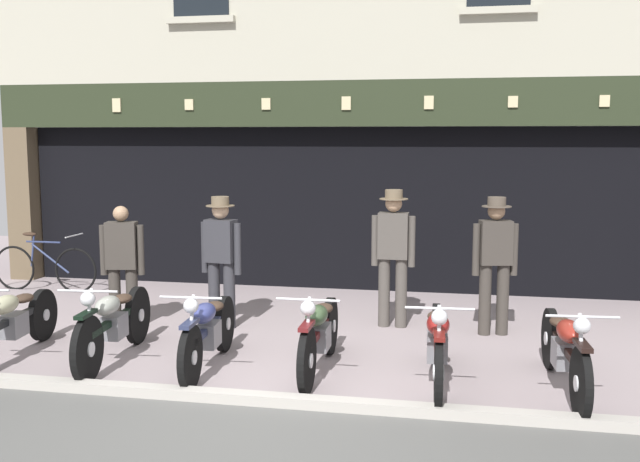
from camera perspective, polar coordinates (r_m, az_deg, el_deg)
ground at (r=6.05m, az=-7.65°, el=-16.98°), size 23.68×22.00×0.18m
shop_facade at (r=13.32m, az=3.31°, el=4.52°), size 11.98×4.42×6.78m
motorcycle_far_left at (r=8.89m, az=-22.77°, el=-6.44°), size 0.62×1.98×0.91m
motorcycle_left at (r=8.36m, az=-15.72°, el=-6.85°), size 0.62×2.10×0.93m
motorcycle_center_left at (r=7.90m, az=-8.69°, el=-7.61°), size 0.62×1.94×0.91m
motorcycle_center at (r=7.69m, az=-0.08°, el=-7.90°), size 0.62×1.97×0.92m
motorcycle_center_right at (r=7.41m, az=9.09°, el=-8.55°), size 0.62×1.98×0.93m
motorcycle_right at (r=7.50m, az=18.48°, el=-8.69°), size 0.62×2.09×0.91m
salesman_left at (r=9.68m, az=-15.09°, el=-2.31°), size 0.55×0.29×1.58m
shopkeeper_center at (r=9.47m, az=-7.68°, el=-1.84°), size 0.55×0.36×1.69m
salesman_right at (r=9.45m, az=5.70°, el=-1.51°), size 0.56×0.36×1.78m
assistant_far_right at (r=9.28m, az=13.43°, el=-2.08°), size 0.55×0.36×1.72m
advert_board_near at (r=12.47m, az=-10.15°, el=3.66°), size 0.69×0.03×0.97m
leaning_bicycle at (r=12.52m, az=-20.62°, el=-2.62°), size 1.82×0.50×0.95m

